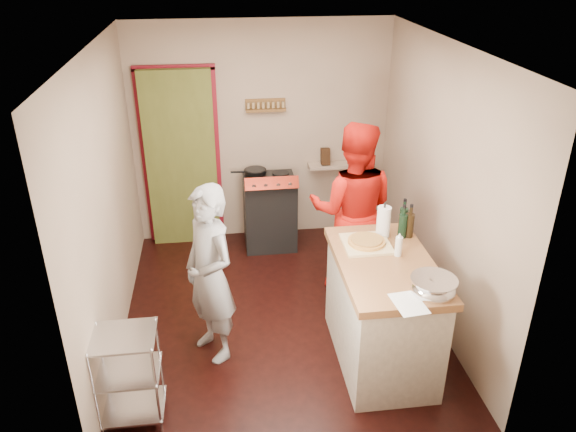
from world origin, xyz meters
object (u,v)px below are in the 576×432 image
object	(u,v)px
wire_shelving	(128,373)
person_stripe	(210,275)
person_red	(352,210)
island	(382,309)
stove	(270,211)

from	to	relation	value
wire_shelving	person_stripe	world-z (taller)	person_stripe
wire_shelving	person_red	world-z (taller)	person_red
island	wire_shelving	bearing A→B (deg)	-168.20
stove	island	bearing A→B (deg)	-71.05
stove	island	size ratio (longest dim) A/B	0.71
person_red	person_stripe	bearing A→B (deg)	47.51
stove	island	world-z (taller)	island
person_stripe	person_red	bearing A→B (deg)	88.80
person_stripe	person_red	world-z (taller)	person_red
island	person_red	xyz separation A→B (m)	(-0.02, 1.14, 0.39)
person_stripe	person_red	size ratio (longest dim) A/B	0.89
island	person_red	size ratio (longest dim) A/B	0.77
wire_shelving	person_stripe	bearing A→B (deg)	48.06
stove	wire_shelving	size ratio (longest dim) A/B	1.26
stove	person_red	world-z (taller)	person_red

